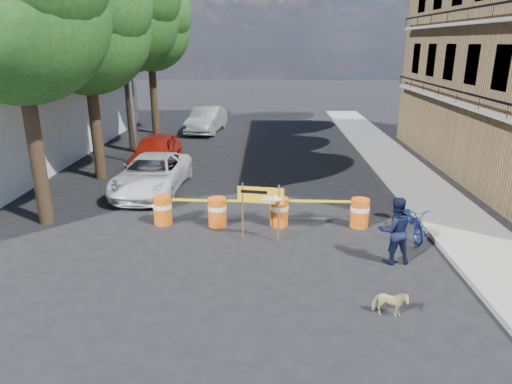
# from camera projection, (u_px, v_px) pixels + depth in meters

# --- Properties ---
(ground) EXTENTS (120.00, 120.00, 0.00)m
(ground) POSITION_uv_depth(u_px,v_px,m) (259.00, 252.00, 12.47)
(ground) COLOR black
(ground) RESTS_ON ground
(sidewalk_east) EXTENTS (2.40, 40.00, 0.15)m
(sidewalk_east) POSITION_uv_depth(u_px,v_px,m) (419.00, 186.00, 18.00)
(sidewalk_east) COLOR gray
(sidewalk_east) RESTS_ON ground
(tree_near) EXTENTS (5.46, 5.20, 9.15)m
(tree_near) POSITION_uv_depth(u_px,v_px,m) (16.00, 8.00, 12.54)
(tree_near) COLOR #332316
(tree_near) RESTS_ON ground
(tree_mid_a) EXTENTS (5.25, 5.00, 8.68)m
(tree_mid_a) POSITION_uv_depth(u_px,v_px,m) (87.00, 27.00, 17.40)
(tree_mid_a) COLOR #332316
(tree_mid_a) RESTS_ON ground
(tree_mid_b) EXTENTS (5.67, 5.40, 9.62)m
(tree_mid_b) POSITION_uv_depth(u_px,v_px,m) (124.00, 15.00, 21.93)
(tree_mid_b) COLOR #332316
(tree_mid_b) RESTS_ON ground
(tree_far) EXTENTS (5.04, 4.80, 8.84)m
(tree_far) POSITION_uv_depth(u_px,v_px,m) (150.00, 29.00, 26.83)
(tree_far) COLOR #332316
(tree_far) RESTS_ON ground
(streetlamp) EXTENTS (1.25, 0.18, 8.00)m
(streetlamp) POSITION_uv_depth(u_px,v_px,m) (130.00, 68.00, 20.26)
(streetlamp) COLOR gray
(streetlamp) RESTS_ON ground
(barrel_far_left) EXTENTS (0.58, 0.58, 0.90)m
(barrel_far_left) POSITION_uv_depth(u_px,v_px,m) (163.00, 210.00, 14.27)
(barrel_far_left) COLOR #CB5D0B
(barrel_far_left) RESTS_ON ground
(barrel_mid_left) EXTENTS (0.58, 0.58, 0.90)m
(barrel_mid_left) POSITION_uv_depth(u_px,v_px,m) (217.00, 211.00, 14.12)
(barrel_mid_left) COLOR #CB5D0B
(barrel_mid_left) RESTS_ON ground
(barrel_mid_right) EXTENTS (0.58, 0.58, 0.90)m
(barrel_mid_right) POSITION_uv_depth(u_px,v_px,m) (279.00, 211.00, 14.14)
(barrel_mid_right) COLOR #CB5D0B
(barrel_mid_right) RESTS_ON ground
(barrel_far_right) EXTENTS (0.58, 0.58, 0.90)m
(barrel_far_right) POSITION_uv_depth(u_px,v_px,m) (360.00, 212.00, 14.05)
(barrel_far_right) COLOR #CB5D0B
(barrel_far_right) RESTS_ON ground
(detour_sign) EXTENTS (1.31, 0.36, 1.70)m
(detour_sign) POSITION_uv_depth(u_px,v_px,m) (266.00, 200.00, 12.81)
(detour_sign) COLOR #592D19
(detour_sign) RESTS_ON ground
(pedestrian) EXTENTS (0.94, 0.77, 1.79)m
(pedestrian) POSITION_uv_depth(u_px,v_px,m) (395.00, 230.00, 11.63)
(pedestrian) COLOR black
(pedestrian) RESTS_ON ground
(bicycle) EXTENTS (0.70, 1.01, 1.86)m
(bicycle) POSITION_uv_depth(u_px,v_px,m) (414.00, 206.00, 13.21)
(bicycle) COLOR navy
(bicycle) RESTS_ON ground
(dog) EXTENTS (0.77, 0.48, 0.61)m
(dog) POSITION_uv_depth(u_px,v_px,m) (390.00, 303.00, 9.46)
(dog) COLOR tan
(dog) RESTS_ON ground
(suv_white) EXTENTS (2.48, 5.02, 1.37)m
(suv_white) POSITION_uv_depth(u_px,v_px,m) (152.00, 174.00, 17.35)
(suv_white) COLOR white
(suv_white) RESTS_ON ground
(sedan_red) EXTENTS (1.84, 4.55, 1.55)m
(sedan_red) POSITION_uv_depth(u_px,v_px,m) (155.00, 152.00, 20.40)
(sedan_red) COLOR #AA1B0E
(sedan_red) RESTS_ON ground
(sedan_silver) EXTENTS (2.26, 4.97, 1.58)m
(sedan_silver) POSITION_uv_depth(u_px,v_px,m) (207.00, 120.00, 28.93)
(sedan_silver) COLOR silver
(sedan_silver) RESTS_ON ground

